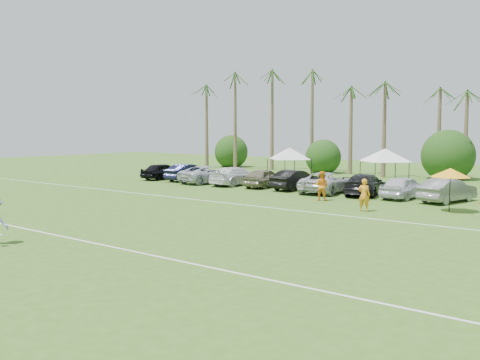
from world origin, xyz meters
The scene contains 27 objects.
field_lines centered at (0.00, 8.00, 0.01)m, with size 80.00×12.10×0.01m.
palm_tree_0 centered at (-22.00, 38.00, 7.48)m, with size 2.40×2.40×8.90m.
palm_tree_1 centered at (-17.00, 38.00, 8.35)m, with size 2.40×2.40×9.90m.
palm_tree_2 centered at (-12.00, 38.00, 9.21)m, with size 2.40×2.40×10.90m.
palm_tree_3 centered at (-8.00, 38.00, 10.06)m, with size 2.40×2.40×11.90m.
palm_tree_4 centered at (-4.00, 38.00, 7.48)m, with size 2.40×2.40×8.90m.
palm_tree_5 centered at (0.00, 38.00, 8.35)m, with size 2.40×2.40×9.90m.
palm_tree_6 centered at (4.00, 38.00, 9.21)m, with size 2.40×2.40×10.90m.
palm_tree_7 centered at (8.00, 38.00, 10.06)m, with size 2.40×2.40×11.90m.
bush_tree_0 centered at (-19.00, 39.00, 1.80)m, with size 4.00×4.00×4.00m.
bush_tree_1 centered at (-6.00, 39.00, 1.80)m, with size 4.00×4.00×4.00m.
bush_tree_2 centered at (6.00, 39.00, 1.80)m, with size 4.00×4.00×4.00m.
sideline_player_a centered at (8.23, 16.05, 0.89)m, with size 0.65×0.43×1.78m, color orange.
sideline_player_b centered at (4.24, 18.54, 0.91)m, with size 0.89×0.69×1.83m, color orange.
canopy_tent_left centered at (-3.78, 27.38, 2.89)m, with size 4.16×4.16×3.37m.
canopy_tent_right centered at (4.22, 28.36, 2.96)m, with size 4.27×4.27×3.46m.
market_umbrella centered at (11.94, 18.69, 2.11)m, with size 2.12×2.12×2.36m.
parked_car_0 centered at (-13.91, 22.43, 0.73)m, with size 1.71×4.26×1.45m, color black.
parked_car_1 centered at (-11.18, 22.81, 0.73)m, with size 1.54×4.40×1.45m, color black.
parked_car_2 centered at (-8.45, 22.37, 0.73)m, with size 2.41×5.22×1.45m, color silver.
parked_car_3 centered at (-5.72, 22.55, 0.73)m, with size 2.03×5.00×1.45m, color white.
parked_car_4 centered at (-2.99, 22.61, 0.73)m, with size 1.71×4.26×1.45m, color #7C765C.
parked_car_5 centered at (-0.26, 22.67, 0.73)m, with size 1.54×4.40×1.45m, color black.
parked_car_6 centered at (2.48, 22.36, 0.73)m, with size 2.41×5.22×1.45m, color #BBBCBF.
parked_car_7 centered at (5.21, 22.78, 0.73)m, with size 2.03×5.00×1.45m, color black.
parked_car_8 centered at (7.94, 22.66, 0.73)m, with size 1.71×4.26×1.45m, color silver.
parked_car_9 centered at (10.67, 22.58, 0.73)m, with size 1.54×4.40×1.45m, color slate.
Camera 1 is at (20.52, -10.66, 4.42)m, focal length 40.00 mm.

